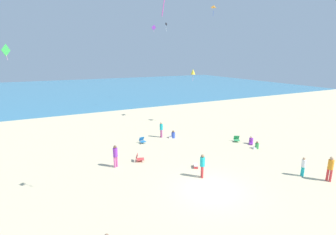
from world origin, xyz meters
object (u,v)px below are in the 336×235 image
at_px(person_8, 202,164).
at_px(kite_green, 6,50).
at_px(cooler_box, 196,166).
at_px(kite_yellow, 193,72).
at_px(person_3, 173,135).
at_px(person_7, 257,146).
at_px(person_1, 303,165).
at_px(person_0, 330,167).
at_px(person_5, 251,141).
at_px(kite_orange, 214,6).
at_px(beach_chair_near_camera, 142,140).
at_px(beach_chair_mid_beach, 237,139).
at_px(beach_chair_far_left, 139,158).
at_px(kite_black, 166,24).
at_px(person_2, 115,155).
at_px(kite_purple, 154,28).
at_px(person_6, 161,129).

bearing_deg(person_8, kite_green, 149.25).
xyz_separation_m(cooler_box, kite_yellow, (6.69, 11.14, 6.35)).
distance_m(cooler_box, person_3, 7.28).
bearing_deg(person_7, person_1, 89.65).
height_order(person_0, person_7, person_0).
height_order(person_5, kite_green, kite_green).
bearing_deg(cooler_box, kite_orange, 49.86).
bearing_deg(person_1, person_3, -51.67).
bearing_deg(beach_chair_near_camera, person_1, 27.07).
distance_m(beach_chair_mid_beach, beach_chair_far_left, 10.38).
distance_m(person_3, person_8, 8.92).
xyz_separation_m(beach_chair_far_left, kite_black, (14.96, 25.01, 13.66)).
relative_size(person_1, kite_yellow, 0.97).
relative_size(person_1, person_8, 0.83).
relative_size(beach_chair_mid_beach, kite_yellow, 0.54).
xyz_separation_m(person_0, person_3, (-5.09, 12.93, -0.72)).
bearing_deg(person_8, kite_black, 90.14).
relative_size(beach_chair_far_left, person_1, 0.56).
xyz_separation_m(person_0, kite_black, (4.62, 33.91, 12.94)).
height_order(kite_yellow, kite_orange, kite_orange).
distance_m(beach_chair_near_camera, person_0, 15.47).
height_order(person_2, person_3, person_2).
relative_size(cooler_box, kite_green, 0.43).
relative_size(person_8, kite_black, 1.05).
bearing_deg(person_2, person_3, -78.44).
height_order(person_2, person_8, person_2).
xyz_separation_m(beach_chair_near_camera, kite_orange, (10.79, 3.82, 13.68)).
distance_m(person_3, kite_purple, 19.41).
bearing_deg(cooler_box, person_7, 6.55).
height_order(person_1, kite_black, kite_black).
distance_m(person_1, kite_yellow, 16.73).
xyz_separation_m(person_6, person_7, (6.37, -6.97, -0.69)).
distance_m(beach_chair_near_camera, person_5, 10.58).
bearing_deg(kite_purple, person_6, -111.28).
bearing_deg(person_3, kite_green, -2.28).
xyz_separation_m(beach_chair_mid_beach, person_1, (-0.97, -7.76, 0.55)).
height_order(beach_chair_near_camera, kite_purple, kite_purple).
height_order(beach_chair_far_left, kite_green, kite_green).
bearing_deg(person_0, person_5, 76.44).
xyz_separation_m(person_2, person_7, (12.58, -2.01, -0.75)).
height_order(person_3, person_7, person_3).
relative_size(beach_chair_far_left, person_8, 0.47).
relative_size(person_2, kite_orange, 1.48).
distance_m(kite_yellow, kite_black, 19.09).
bearing_deg(person_7, kite_black, -86.53).
xyz_separation_m(person_2, person_6, (6.21, 4.97, -0.06)).
bearing_deg(person_3, beach_chair_mid_beach, 167.76).
relative_size(beach_chair_mid_beach, person_2, 0.45).
xyz_separation_m(beach_chair_far_left, person_0, (10.34, -8.89, 0.73)).
bearing_deg(kite_yellow, beach_chair_mid_beach, -88.39).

